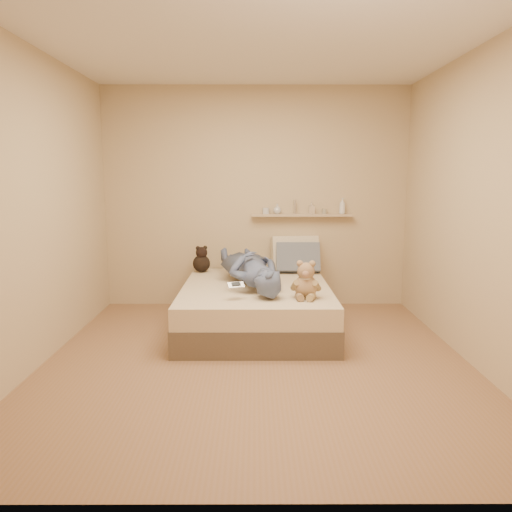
{
  "coord_description": "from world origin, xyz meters",
  "views": [
    {
      "loc": [
        -0.01,
        -4.08,
        1.56
      ],
      "look_at": [
        0.0,
        0.65,
        0.8
      ],
      "focal_mm": 35.0,
      "sensor_mm": 36.0,
      "label": 1
    }
  ],
  "objects_px": {
    "dark_plush": "(202,261)",
    "pillow_cream": "(295,254)",
    "wall_shelf": "(302,215)",
    "teddy_bear": "(306,283)",
    "game_console": "(236,285)",
    "pillow_grey": "(298,258)",
    "bed": "(256,307)",
    "person": "(250,268)"
  },
  "relations": [
    {
      "from": "teddy_bear",
      "to": "person",
      "type": "bearing_deg",
      "value": 131.57
    },
    {
      "from": "game_console",
      "to": "wall_shelf",
      "type": "height_order",
      "value": "wall_shelf"
    },
    {
      "from": "wall_shelf",
      "to": "game_console",
      "type": "bearing_deg",
      "value": -115.94
    },
    {
      "from": "wall_shelf",
      "to": "pillow_cream",
      "type": "bearing_deg",
      "value": -136.5
    },
    {
      "from": "bed",
      "to": "dark_plush",
      "type": "xyz_separation_m",
      "value": [
        -0.63,
        0.71,
        0.36
      ]
    },
    {
      "from": "bed",
      "to": "pillow_grey",
      "type": "xyz_separation_m",
      "value": [
        0.49,
        0.69,
        0.4
      ]
    },
    {
      "from": "bed",
      "to": "person",
      "type": "relative_size",
      "value": 1.27
    },
    {
      "from": "bed",
      "to": "pillow_cream",
      "type": "bearing_deg",
      "value": 60.65
    },
    {
      "from": "game_console",
      "to": "person",
      "type": "height_order",
      "value": "person"
    },
    {
      "from": "pillow_cream",
      "to": "person",
      "type": "relative_size",
      "value": 0.37
    },
    {
      "from": "dark_plush",
      "to": "pillow_cream",
      "type": "height_order",
      "value": "pillow_cream"
    },
    {
      "from": "pillow_cream",
      "to": "wall_shelf",
      "type": "relative_size",
      "value": 0.46
    },
    {
      "from": "pillow_cream",
      "to": "bed",
      "type": "bearing_deg",
      "value": -119.35
    },
    {
      "from": "game_console",
      "to": "pillow_grey",
      "type": "distance_m",
      "value": 1.45
    },
    {
      "from": "teddy_bear",
      "to": "pillow_cream",
      "type": "bearing_deg",
      "value": 89.5
    },
    {
      "from": "game_console",
      "to": "dark_plush",
      "type": "xyz_separation_m",
      "value": [
        -0.45,
        1.31,
        -0.0
      ]
    },
    {
      "from": "game_console",
      "to": "pillow_cream",
      "type": "xyz_separation_m",
      "value": [
        0.65,
        1.43,
        0.06
      ]
    },
    {
      "from": "teddy_bear",
      "to": "person",
      "type": "distance_m",
      "value": 0.78
    },
    {
      "from": "game_console",
      "to": "pillow_grey",
      "type": "xyz_separation_m",
      "value": [
        0.67,
        1.29,
        0.03
      ]
    },
    {
      "from": "dark_plush",
      "to": "pillow_grey",
      "type": "xyz_separation_m",
      "value": [
        1.12,
        -0.02,
        0.04
      ]
    },
    {
      "from": "pillow_grey",
      "to": "game_console",
      "type": "bearing_deg",
      "value": -117.58
    },
    {
      "from": "teddy_bear",
      "to": "pillow_cream",
      "type": "height_order",
      "value": "pillow_cream"
    },
    {
      "from": "dark_plush",
      "to": "pillow_cream",
      "type": "distance_m",
      "value": 1.11
    },
    {
      "from": "wall_shelf",
      "to": "teddy_bear",
      "type": "bearing_deg",
      "value": -93.74
    },
    {
      "from": "pillow_cream",
      "to": "wall_shelf",
      "type": "bearing_deg",
      "value": 43.5
    },
    {
      "from": "teddy_bear",
      "to": "dark_plush",
      "type": "height_order",
      "value": "teddy_bear"
    },
    {
      "from": "teddy_bear",
      "to": "dark_plush",
      "type": "bearing_deg",
      "value": 130.69
    },
    {
      "from": "bed",
      "to": "game_console",
      "type": "relative_size",
      "value": 11.48
    },
    {
      "from": "teddy_bear",
      "to": "person",
      "type": "height_order",
      "value": "person"
    },
    {
      "from": "wall_shelf",
      "to": "person",
      "type": "bearing_deg",
      "value": -124.78
    },
    {
      "from": "game_console",
      "to": "person",
      "type": "relative_size",
      "value": 0.11
    },
    {
      "from": "teddy_bear",
      "to": "pillow_grey",
      "type": "bearing_deg",
      "value": 88.38
    },
    {
      "from": "bed",
      "to": "pillow_cream",
      "type": "height_order",
      "value": "pillow_cream"
    },
    {
      "from": "dark_plush",
      "to": "pillow_cream",
      "type": "xyz_separation_m",
      "value": [
        1.1,
        0.12,
        0.07
      ]
    },
    {
      "from": "pillow_cream",
      "to": "person",
      "type": "height_order",
      "value": "pillow_cream"
    },
    {
      "from": "teddy_bear",
      "to": "wall_shelf",
      "type": "height_order",
      "value": "wall_shelf"
    },
    {
      "from": "pillow_grey",
      "to": "wall_shelf",
      "type": "bearing_deg",
      "value": 74.62
    },
    {
      "from": "bed",
      "to": "dark_plush",
      "type": "relative_size",
      "value": 6.12
    },
    {
      "from": "game_console",
      "to": "dark_plush",
      "type": "height_order",
      "value": "dark_plush"
    },
    {
      "from": "teddy_bear",
      "to": "dark_plush",
      "type": "relative_size",
      "value": 1.15
    },
    {
      "from": "game_console",
      "to": "person",
      "type": "xyz_separation_m",
      "value": [
        0.12,
        0.63,
        0.04
      ]
    },
    {
      "from": "teddy_bear",
      "to": "pillow_cream",
      "type": "relative_size",
      "value": 0.65
    }
  ]
}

